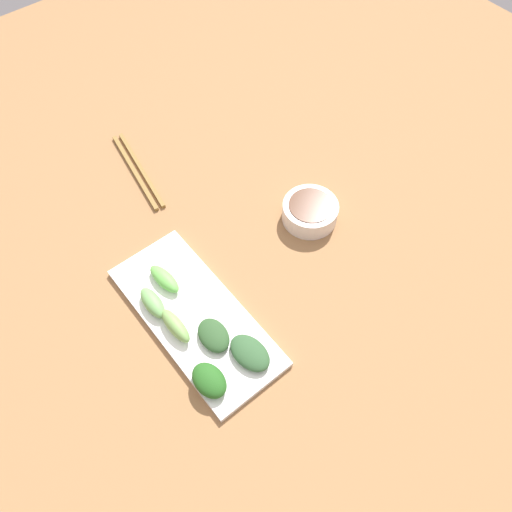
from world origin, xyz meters
name	(u,v)px	position (x,y,z in m)	size (l,w,h in m)	color
tabletop	(255,274)	(0.00, 0.00, 0.01)	(2.10, 2.10, 0.02)	olive
sauce_bowl	(310,211)	(-0.16, -0.03, 0.04)	(0.11, 0.11, 0.04)	silver
serving_plate	(196,316)	(0.14, 0.01, 0.03)	(0.15, 0.34, 0.01)	white
broccoli_leafy_0	(250,353)	(0.11, 0.13, 0.04)	(0.05, 0.08, 0.02)	#2E542E
broccoli_leafy_1	(214,335)	(0.14, 0.06, 0.04)	(0.05, 0.07, 0.02)	#2B4D27
broccoli_leafy_2	(209,380)	(0.19, 0.12, 0.05)	(0.05, 0.07, 0.03)	#23591C
broccoli_stalk_3	(175,326)	(0.18, 0.01, 0.05)	(0.03, 0.07, 0.03)	#74A252
broccoli_stalk_4	(164,279)	(0.14, -0.08, 0.04)	(0.03, 0.07, 0.02)	#66B94E
broccoli_stalk_5	(153,303)	(0.18, -0.05, 0.04)	(0.03, 0.07, 0.03)	#6BA759
chopsticks	(138,170)	(0.04, -0.34, 0.02)	(0.06, 0.23, 0.01)	olive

